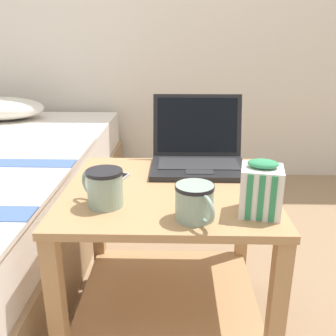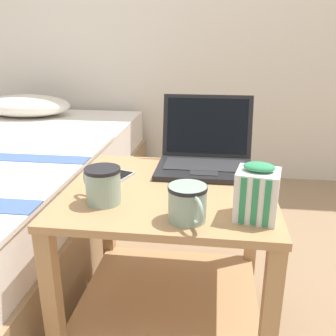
{
  "view_description": "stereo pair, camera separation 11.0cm",
  "coord_description": "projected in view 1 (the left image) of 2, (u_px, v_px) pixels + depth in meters",
  "views": [
    {
      "loc": [
        0.03,
        -1.08,
        0.99
      ],
      "look_at": [
        0.0,
        -0.04,
        0.62
      ],
      "focal_mm": 40.0,
      "sensor_mm": 36.0,
      "label": 1
    },
    {
      "loc": [
        0.13,
        -1.07,
        0.99
      ],
      "look_at": [
        0.0,
        -0.04,
        0.62
      ],
      "focal_mm": 40.0,
      "sensor_mm": 36.0,
      "label": 2
    }
  ],
  "objects": [
    {
      "name": "bedside_table",
      "position": [
        168.0,
        241.0,
        1.23
      ],
      "size": [
        0.64,
        0.6,
        0.54
      ],
      "color": "tan",
      "rests_on": "ground_plane"
    },
    {
      "name": "laptop",
      "position": [
        198.0,
        153.0,
        1.34
      ],
      "size": [
        0.33,
        0.29,
        0.24
      ],
      "color": "black",
      "rests_on": "bedside_table"
    },
    {
      "name": "snack_bag",
      "position": [
        261.0,
        189.0,
        0.97
      ],
      "size": [
        0.12,
        0.12,
        0.15
      ],
      "color": "white",
      "rests_on": "bedside_table"
    },
    {
      "name": "ground_plane",
      "position": [
        168.0,
        327.0,
        1.34
      ],
      "size": [
        8.0,
        8.0,
        0.0
      ],
      "primitive_type": "plane",
      "color": "#937556"
    },
    {
      "name": "mug_front_left",
      "position": [
        195.0,
        201.0,
        0.94
      ],
      "size": [
        0.1,
        0.13,
        0.09
      ],
      "color": "#8CA593",
      "rests_on": "bedside_table"
    },
    {
      "name": "mug_front_right",
      "position": [
        104.0,
        186.0,
        1.02
      ],
      "size": [
        0.13,
        0.11,
        0.1
      ],
      "color": "#8CA593",
      "rests_on": "bedside_table"
    },
    {
      "name": "cell_phone",
      "position": [
        110.0,
        181.0,
        1.2
      ],
      "size": [
        0.12,
        0.17,
        0.01
      ],
      "color": "#B7BABC",
      "rests_on": "bedside_table"
    }
  ]
}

